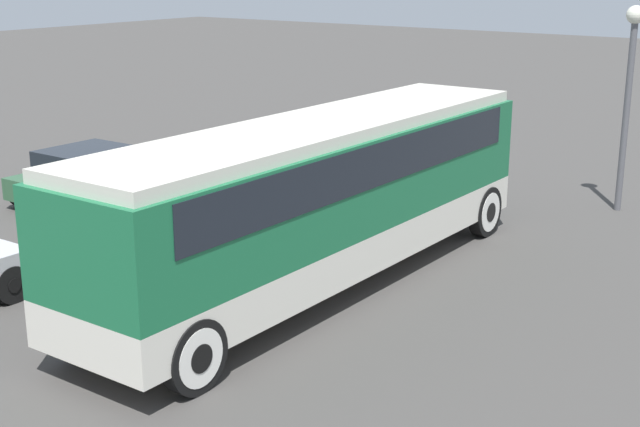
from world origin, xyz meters
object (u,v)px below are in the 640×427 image
at_px(tour_bus, 323,187).
at_px(lamp_post, 630,76).
at_px(parked_car_mid, 283,165).
at_px(parked_car_near, 89,173).

height_order(tour_bus, lamp_post, lamp_post).
bearing_deg(tour_bus, parked_car_mid, 44.25).
height_order(parked_car_near, lamp_post, lamp_post).
height_order(parked_car_mid, lamp_post, lamp_post).
distance_m(parked_car_near, lamp_post, 13.78).
xyz_separation_m(tour_bus, parked_car_mid, (5.16, 5.02, -1.21)).
distance_m(parked_car_near, parked_car_mid, 5.09).
relative_size(parked_car_near, parked_car_mid, 1.01).
bearing_deg(parked_car_mid, tour_bus, -135.75).
xyz_separation_m(parked_car_near, parked_car_mid, (3.55, -3.65, 0.05)).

